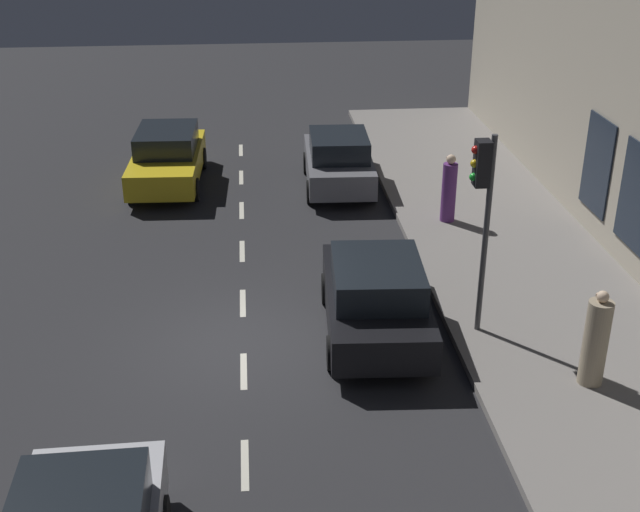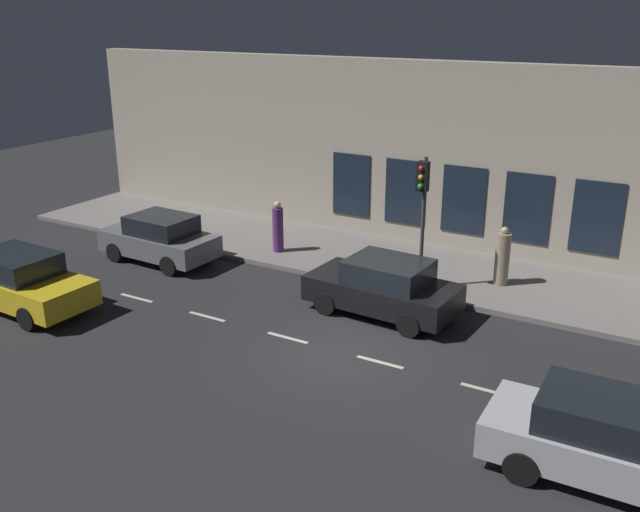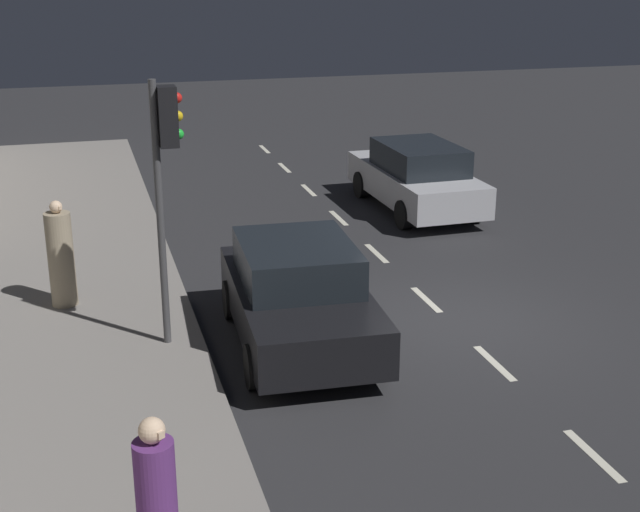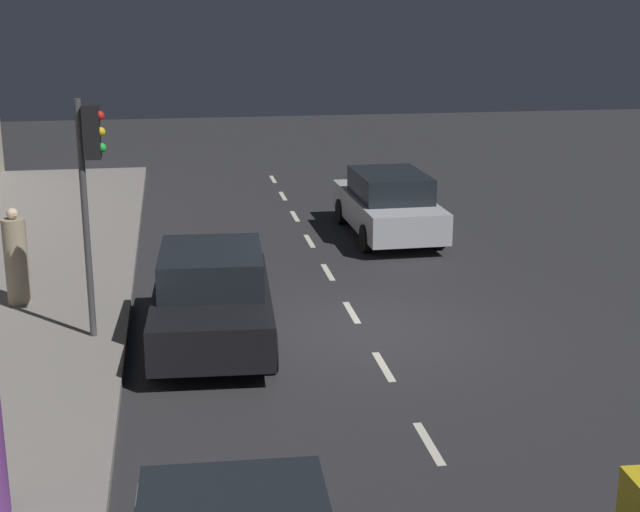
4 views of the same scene
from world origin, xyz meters
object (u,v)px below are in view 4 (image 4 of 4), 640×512
at_px(traffic_light, 90,165).
at_px(parked_car_3, 388,204).
at_px(pedestrian_1, 16,260).
at_px(parked_car_2, 212,298).

bearing_deg(traffic_light, parked_car_3, -135.46).
height_order(traffic_light, pedestrian_1, traffic_light).
bearing_deg(pedestrian_1, traffic_light, 88.97).
distance_m(traffic_light, parked_car_3, 9.18).
relative_size(traffic_light, parked_car_2, 0.93).
distance_m(traffic_light, parked_car_2, 2.89).
bearing_deg(parked_car_2, traffic_light, -5.04).
distance_m(parked_car_2, pedestrian_1, 4.10).
xyz_separation_m(traffic_light, pedestrian_1, (1.59, -1.98, -2.04)).
distance_m(parked_car_2, parked_car_3, 7.92).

